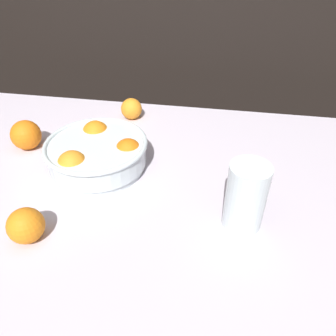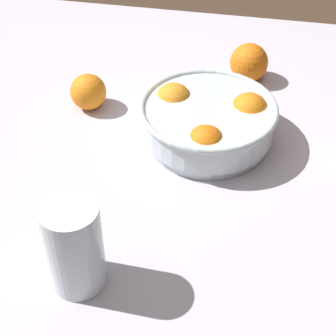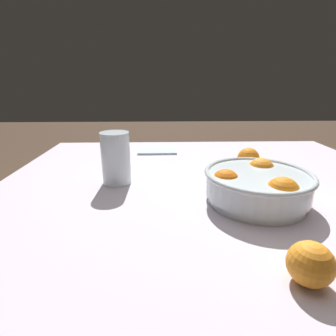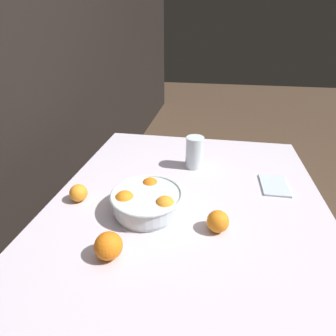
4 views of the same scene
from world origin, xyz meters
name	(u,v)px [view 3 (image 3 of 4)]	position (x,y,z in m)	size (l,w,h in m)	color
dining_table	(206,202)	(0.00, 0.00, 0.66)	(1.25, 1.06, 0.73)	silver
fruit_bowl	(257,185)	(-0.10, 0.14, 0.78)	(0.26, 0.26, 0.09)	silver
juice_glass	(116,161)	(0.27, 0.00, 0.80)	(0.08, 0.08, 0.15)	#F4A314
orange_loose_near_bowl	(248,159)	(-0.16, -0.11, 0.77)	(0.07, 0.07, 0.07)	orange
orange_loose_front	(310,264)	(-0.08, 0.42, 0.77)	(0.07, 0.07, 0.07)	orange
napkin	(157,151)	(0.15, -0.35, 0.74)	(0.16, 0.11, 0.01)	silver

